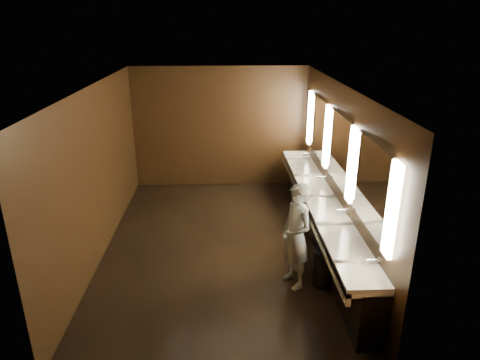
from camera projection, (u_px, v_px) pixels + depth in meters
name	position (u px, v px, depth m)	size (l,w,h in m)	color
floor	(221.00, 245.00, 7.61)	(6.00, 6.00, 0.00)	black
ceiling	(218.00, 86.00, 6.62)	(4.00, 6.00, 0.02)	#2D2D2B
wall_back	(220.00, 128.00, 9.92)	(4.00, 0.02, 2.80)	black
wall_front	(218.00, 270.00, 4.31)	(4.00, 0.02, 2.80)	black
wall_left	(98.00, 173.00, 7.04)	(0.02, 6.00, 2.80)	black
wall_right	(338.00, 169.00, 7.19)	(0.02, 6.00, 2.80)	black
sink_counter	(322.00, 218.00, 7.50)	(0.55, 5.40, 1.01)	black
mirror_band	(339.00, 149.00, 7.06)	(0.06, 5.03, 1.15)	#FFEDC4
person	(296.00, 236.00, 6.23)	(0.59, 0.39, 1.62)	#85B5C7
trash_bin	(325.00, 267.00, 6.41)	(0.37, 0.37, 0.58)	black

